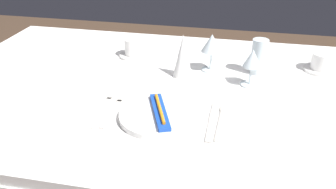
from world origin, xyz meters
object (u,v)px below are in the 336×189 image
Objects in this scene: fork_outer at (114,109)px; drink_tumbler at (259,59)px; spoon_soup at (221,118)px; napkin_folded at (183,56)px; fork_inner at (103,108)px; dinner_knife at (212,122)px; toothbrush_package at (160,111)px; wine_glass_centre at (252,61)px; wine_glass_left at (212,45)px; coffee_cup_right at (324,61)px; dinner_plate at (160,116)px; coffee_cup_left at (134,47)px.

drink_tumbler is (0.45, 0.38, 0.06)m from fork_outer.
napkin_folded is (-0.17, 0.28, 0.08)m from spoon_soup.
fork_inner is (-0.04, 0.00, 0.00)m from fork_outer.
dinner_knife is 0.04m from spoon_soup.
spoon_soup is (0.18, 0.04, -0.02)m from toothbrush_package.
toothbrush_package reaches higher than fork_inner.
wine_glass_centre is (0.11, 0.28, 0.09)m from dinner_knife.
coffee_cup_right is at bearing 11.27° from wine_glass_left.
napkin_folded is at bearing 121.37° from spoon_soup.
dinner_plate is 0.19m from spoon_soup.
toothbrush_package is 0.16m from fork_outer.
wine_glass_left is at bearing 73.88° from dinner_plate.
fork_inner is (-0.19, 0.02, -0.02)m from toothbrush_package.
coffee_cup_right reaches higher than dinner_knife.
fork_inner is 1.61× the size of drink_tumbler.
spoon_soup is at bearing -78.43° from wine_glass_left.
fork_outer is at bearing -2.14° from fork_inner.
coffee_cup_right is (0.76, 0.01, -0.00)m from coffee_cup_left.
dinner_plate is 1.84× the size of drink_tumbler.
drink_tumbler is (0.03, 0.11, -0.04)m from wine_glass_centre.
fork_outer is at bearing 173.64° from dinner_plate.
fork_outer is 0.93× the size of fork_inner.
fork_inner is 0.62m from drink_tumbler.
fork_outer is 1.50× the size of drink_tumbler.
dinner_knife is 2.17× the size of coffee_cup_left.
dinner_knife is 1.51× the size of wine_glass_left.
toothbrush_package is 0.40m from wine_glass_centre.
fork_outer is 1.86× the size of coffee_cup_right.
napkin_folded is (0.23, -0.15, 0.04)m from coffee_cup_left.
napkin_folded reaches higher than dinner_plate.
wine_glass_centre reaches higher than dinner_plate.
fork_outer is at bearing -139.51° from drink_tumbler.
coffee_cup_left is 0.76m from coffee_cup_right.
spoon_soup is at bearing -46.88° from coffee_cup_left.
coffee_cup_right is (0.54, 0.47, 0.02)m from toothbrush_package.
wine_glass_centre is (0.27, 0.29, 0.07)m from toothbrush_package.
coffee_cup_left is 0.35m from wine_glass_left.
napkin_folded is (0.17, 0.30, 0.08)m from fork_outer.
drink_tumbler is at bearing -7.62° from coffee_cup_left.
toothbrush_package is 0.41m from wine_glass_left.
wine_glass_centre reaches higher than coffee_cup_right.
coffee_cup_left is at bearing 93.53° from fork_inner.
toothbrush_package is 0.32m from napkin_folded.
dinner_plate reaches higher than spoon_soup.
wine_glass_centre is (0.42, 0.27, 0.09)m from fork_outer.
wine_glass_left is at bearing -168.73° from coffee_cup_right.
wine_glass_centre is (-0.27, -0.19, 0.05)m from coffee_cup_right.
fork_inner is 2.16× the size of coffee_cup_left.
toothbrush_package is 0.50m from drink_tumbler.
wine_glass_centre and drink_tumbler have the same top height.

